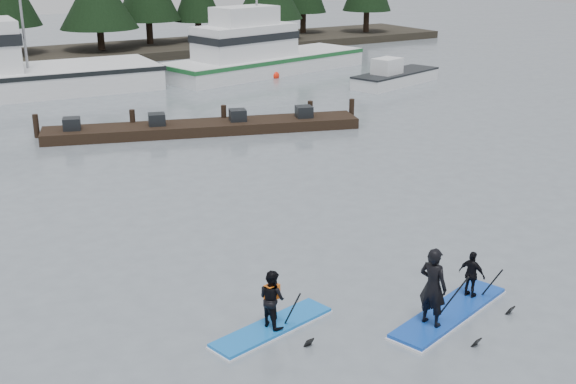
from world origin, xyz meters
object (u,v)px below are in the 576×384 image
paddleboard_solo (272,309)px  floating_dock (204,128)px  paddleboard_duo (447,294)px  fishing_boat_medium (261,64)px

paddleboard_solo → floating_dock: bearing=57.1°
floating_dock → paddleboard_duo: (-2.55, -17.84, 0.36)m
paddleboard_duo → paddleboard_solo: bearing=139.8°
paddleboard_solo → paddleboard_duo: bearing=-36.2°
fishing_boat_medium → paddleboard_solo: (-15.76, -28.59, -0.10)m
floating_dock → paddleboard_solo: paddleboard_solo is taller
fishing_boat_medium → paddleboard_solo: size_ratio=4.88×
paddleboard_duo → floating_dock: bearing=65.3°
paddleboard_solo → fishing_boat_medium: bearing=48.6°
fishing_boat_medium → paddleboard_duo: (-12.28, -30.11, -0.01)m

